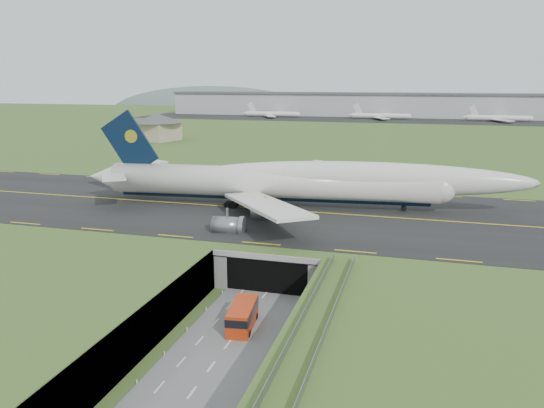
% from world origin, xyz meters
% --- Properties ---
extents(ground, '(900.00, 900.00, 0.00)m').
position_xyz_m(ground, '(0.00, 0.00, 0.00)').
color(ground, '#3F6026').
rests_on(ground, ground).
extents(airfield_deck, '(800.00, 800.00, 6.00)m').
position_xyz_m(airfield_deck, '(0.00, 0.00, 3.00)').
color(airfield_deck, gray).
rests_on(airfield_deck, ground).
extents(trench_road, '(12.00, 75.00, 0.20)m').
position_xyz_m(trench_road, '(0.00, -7.50, 0.10)').
color(trench_road, slate).
rests_on(trench_road, ground).
extents(taxiway, '(800.00, 44.00, 0.18)m').
position_xyz_m(taxiway, '(0.00, 33.00, 6.09)').
color(taxiway, black).
rests_on(taxiway, airfield_deck).
extents(tunnel_portal, '(17.00, 22.30, 6.00)m').
position_xyz_m(tunnel_portal, '(0.00, 16.71, 3.33)').
color(tunnel_portal, gray).
rests_on(tunnel_portal, ground).
extents(guideway, '(3.00, 53.00, 7.05)m').
position_xyz_m(guideway, '(11.00, -19.11, 5.32)').
color(guideway, '#A8A8A3').
rests_on(guideway, ground).
extents(jumbo_jet, '(86.08, 56.57, 18.81)m').
position_xyz_m(jumbo_jet, '(-1.41, 36.31, 11.04)').
color(jumbo_jet, silver).
rests_on(jumbo_jet, ground).
extents(shuttle_tram, '(3.65, 7.63, 3.00)m').
position_xyz_m(shuttle_tram, '(0.20, -3.20, 1.65)').
color(shuttle_tram, red).
rests_on(shuttle_tram, ground).
extents(service_building, '(24.37, 24.37, 10.90)m').
position_xyz_m(service_building, '(-81.91, 132.49, 12.46)').
color(service_building, tan).
rests_on(service_building, ground).
extents(cargo_terminal, '(320.00, 67.00, 15.60)m').
position_xyz_m(cargo_terminal, '(-0.05, 299.41, 13.96)').
color(cargo_terminal, '#B2B2B2').
rests_on(cargo_terminal, ground).
extents(distant_hills, '(700.00, 91.00, 60.00)m').
position_xyz_m(distant_hills, '(64.38, 430.00, -4.00)').
color(distant_hills, slate).
rests_on(distant_hills, ground).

